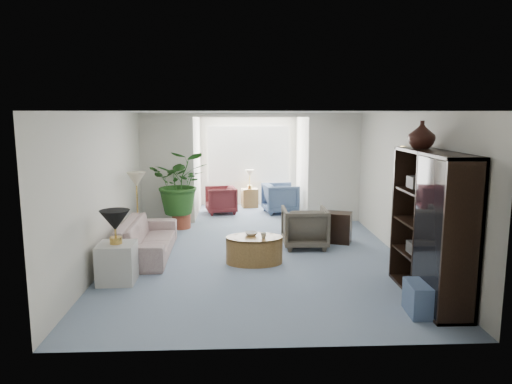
{
  "coord_description": "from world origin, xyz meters",
  "views": [
    {
      "loc": [
        -0.37,
        -7.74,
        2.47
      ],
      "look_at": [
        0.0,
        0.6,
        1.1
      ],
      "focal_mm": 33.46,
      "sensor_mm": 36.0,
      "label": 1
    }
  ],
  "objects_px": {
    "framed_picture": "(408,162)",
    "coffee_cup": "(264,235)",
    "plant_pot": "(181,221)",
    "entertainment_cabinet": "(431,226)",
    "coffee_table": "(254,250)",
    "end_table": "(117,263)",
    "sunroom_chair_maroon": "(221,200)",
    "floor_lamp": "(136,179)",
    "sofa": "(147,238)",
    "cabinet_urn": "(422,135)",
    "sunroom_table": "(250,198)",
    "sunroom_chair_blue": "(280,198)",
    "coffee_bowl": "(251,234)",
    "table_lamp": "(115,220)",
    "side_table_dark": "(338,227)",
    "wingback_chair": "(305,227)",
    "ottoman": "(428,299)"
  },
  "relations": [
    {
      "from": "framed_picture",
      "to": "coffee_bowl",
      "type": "xyz_separation_m",
      "value": [
        -2.57,
        0.16,
        -1.22
      ]
    },
    {
      "from": "sofa",
      "to": "coffee_bowl",
      "type": "distance_m",
      "value": 1.87
    },
    {
      "from": "plant_pot",
      "to": "coffee_bowl",
      "type": "bearing_deg",
      "value": -59.39
    },
    {
      "from": "entertainment_cabinet",
      "to": "floor_lamp",
      "type": "bearing_deg",
      "value": 146.65
    },
    {
      "from": "floor_lamp",
      "to": "coffee_cup",
      "type": "height_order",
      "value": "floor_lamp"
    },
    {
      "from": "framed_picture",
      "to": "plant_pot",
      "type": "distance_m",
      "value": 5.02
    },
    {
      "from": "table_lamp",
      "to": "sunroom_chair_maroon",
      "type": "bearing_deg",
      "value": 74.17
    },
    {
      "from": "side_table_dark",
      "to": "ottoman",
      "type": "bearing_deg",
      "value": -83.37
    },
    {
      "from": "sunroom_table",
      "to": "coffee_bowl",
      "type": "bearing_deg",
      "value": -91.53
    },
    {
      "from": "end_table",
      "to": "sunroom_chair_maroon",
      "type": "xyz_separation_m",
      "value": [
        1.4,
        4.92,
        0.04
      ]
    },
    {
      "from": "coffee_cup",
      "to": "sunroom_chair_blue",
      "type": "bearing_deg",
      "value": 80.82
    },
    {
      "from": "coffee_table",
      "to": "plant_pot",
      "type": "distance_m",
      "value": 2.94
    },
    {
      "from": "wingback_chair",
      "to": "plant_pot",
      "type": "height_order",
      "value": "wingback_chair"
    },
    {
      "from": "table_lamp",
      "to": "sofa",
      "type": "bearing_deg",
      "value": 81.57
    },
    {
      "from": "end_table",
      "to": "plant_pot",
      "type": "relative_size",
      "value": 1.47
    },
    {
      "from": "end_table",
      "to": "ottoman",
      "type": "height_order",
      "value": "end_table"
    },
    {
      "from": "framed_picture",
      "to": "sunroom_chair_maroon",
      "type": "height_order",
      "value": "framed_picture"
    },
    {
      "from": "floor_lamp",
      "to": "sunroom_table",
      "type": "bearing_deg",
      "value": 57.56
    },
    {
      "from": "sofa",
      "to": "cabinet_urn",
      "type": "xyz_separation_m",
      "value": [
        4.16,
        -1.66,
        1.87
      ]
    },
    {
      "from": "sofa",
      "to": "coffee_table",
      "type": "height_order",
      "value": "sofa"
    },
    {
      "from": "table_lamp",
      "to": "sunroom_table",
      "type": "height_order",
      "value": "table_lamp"
    },
    {
      "from": "coffee_table",
      "to": "wingback_chair",
      "type": "distance_m",
      "value": 1.36
    },
    {
      "from": "framed_picture",
      "to": "coffee_cup",
      "type": "relative_size",
      "value": 5.16
    },
    {
      "from": "wingback_chair",
      "to": "entertainment_cabinet",
      "type": "distance_m",
      "value": 2.95
    },
    {
      "from": "wingback_chair",
      "to": "coffee_bowl",
      "type": "bearing_deg",
      "value": 39.04
    },
    {
      "from": "sunroom_chair_maroon",
      "to": "coffee_table",
      "type": "bearing_deg",
      "value": -0.51
    },
    {
      "from": "coffee_bowl",
      "to": "side_table_dark",
      "type": "bearing_deg",
      "value": 33.08
    },
    {
      "from": "coffee_cup",
      "to": "cabinet_urn",
      "type": "relative_size",
      "value": 0.25
    },
    {
      "from": "framed_picture",
      "to": "coffee_cup",
      "type": "xyz_separation_m",
      "value": [
        -2.37,
        -0.04,
        -1.2
      ]
    },
    {
      "from": "end_table",
      "to": "cabinet_urn",
      "type": "bearing_deg",
      "value": -4.05
    },
    {
      "from": "sunroom_table",
      "to": "sunroom_chair_maroon",
      "type": "bearing_deg",
      "value": -135.0
    },
    {
      "from": "side_table_dark",
      "to": "ottoman",
      "type": "distance_m",
      "value": 3.42
    },
    {
      "from": "framed_picture",
      "to": "coffee_cup",
      "type": "height_order",
      "value": "framed_picture"
    },
    {
      "from": "sunroom_chair_maroon",
      "to": "coffee_bowl",
      "type": "bearing_deg",
      "value": -0.98
    },
    {
      "from": "framed_picture",
      "to": "sofa",
      "type": "xyz_separation_m",
      "value": [
        -4.39,
        0.58,
        -1.39
      ]
    },
    {
      "from": "sofa",
      "to": "end_table",
      "type": "bearing_deg",
      "value": 170.5
    },
    {
      "from": "cabinet_urn",
      "to": "sunroom_table",
      "type": "relative_size",
      "value": 0.78
    },
    {
      "from": "end_table",
      "to": "plant_pot",
      "type": "xyz_separation_m",
      "value": [
        0.58,
        3.37,
        -0.13
      ]
    },
    {
      "from": "ottoman",
      "to": "sunroom_chair_blue",
      "type": "height_order",
      "value": "sunroom_chair_blue"
    },
    {
      "from": "end_table",
      "to": "sunroom_chair_maroon",
      "type": "distance_m",
      "value": 5.12
    },
    {
      "from": "framed_picture",
      "to": "cabinet_urn",
      "type": "relative_size",
      "value": 1.29
    },
    {
      "from": "table_lamp",
      "to": "coffee_bowl",
      "type": "distance_m",
      "value": 2.27
    },
    {
      "from": "sofa",
      "to": "sunroom_table",
      "type": "relative_size",
      "value": 4.26
    },
    {
      "from": "cabinet_urn",
      "to": "sunroom_chair_blue",
      "type": "height_order",
      "value": "cabinet_urn"
    },
    {
      "from": "wingback_chair",
      "to": "sofa",
      "type": "bearing_deg",
      "value": 8.52
    },
    {
      "from": "floor_lamp",
      "to": "plant_pot",
      "type": "height_order",
      "value": "floor_lamp"
    },
    {
      "from": "framed_picture",
      "to": "coffee_cup",
      "type": "distance_m",
      "value": 2.66
    },
    {
      "from": "plant_pot",
      "to": "entertainment_cabinet",
      "type": "bearing_deg",
      "value": -47.88
    },
    {
      "from": "floor_lamp",
      "to": "coffee_bowl",
      "type": "xyz_separation_m",
      "value": [
        2.13,
        -1.19,
        -0.77
      ]
    },
    {
      "from": "end_table",
      "to": "coffee_table",
      "type": "relative_size",
      "value": 0.62
    }
  ]
}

